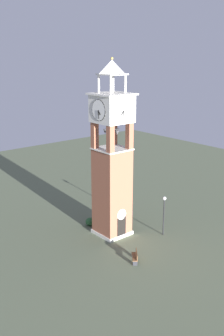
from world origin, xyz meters
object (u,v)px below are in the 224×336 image
clock_tower (112,165)px  trash_bin (130,214)px  park_bench (135,256)px  lamp_post (164,209)px

clock_tower → trash_bin: (4.18, 1.77, -6.85)m
park_bench → lamp_post: bearing=19.2°
park_bench → lamp_post: size_ratio=0.37×
clock_tower → park_bench: (-2.02, -5.62, -6.77)m
clock_tower → park_bench: clock_tower is taller
park_bench → trash_bin: 9.64m
trash_bin → park_bench: bearing=-130.0°
trash_bin → lamp_post: bearing=-94.5°
clock_tower → lamp_post: (3.76, -3.61, -4.42)m
park_bench → lamp_post: 6.55m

